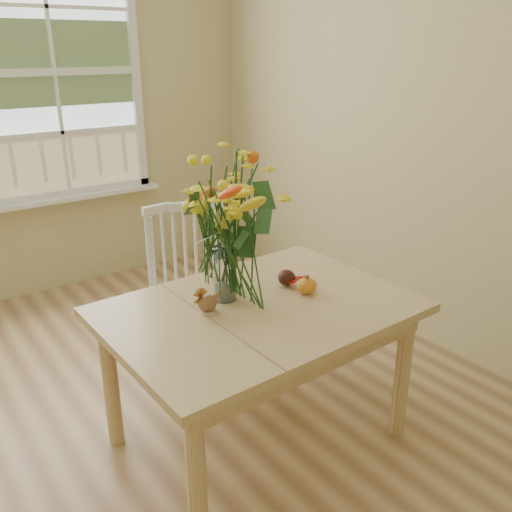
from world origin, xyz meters
TOP-DOWN VIEW (x-y plane):
  - floor at (0.00, 0.00)m, footprint 4.00×4.50m
  - wall_right at (2.00, 0.00)m, footprint 0.02×4.50m
  - dining_table at (0.61, -0.01)m, footprint 1.29×0.93m
  - windsor_chair at (0.67, 0.67)m, footprint 0.52×0.51m
  - flower_vase at (0.54, 0.13)m, footprint 0.49×0.49m
  - pumpkin at (0.86, -0.04)m, footprint 0.09×0.09m
  - turkey_figurine at (0.41, 0.06)m, footprint 0.09×0.07m
  - dark_gourd at (0.84, 0.08)m, footprint 0.13×0.08m

SIDE VIEW (x-z plane):
  - floor at x=0.00m, z-range -0.01..0.00m
  - windsor_chair at x=0.67m, z-range 0.06..0.99m
  - dining_table at x=0.61m, z-range 0.25..0.93m
  - pumpkin at x=0.86m, z-range 0.68..0.75m
  - dark_gourd at x=0.84m, z-range 0.68..0.75m
  - turkey_figurine at x=0.41m, z-range 0.67..0.78m
  - flower_vase at x=0.54m, z-range 0.74..1.32m
  - wall_right at x=2.00m, z-range 0.00..2.70m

